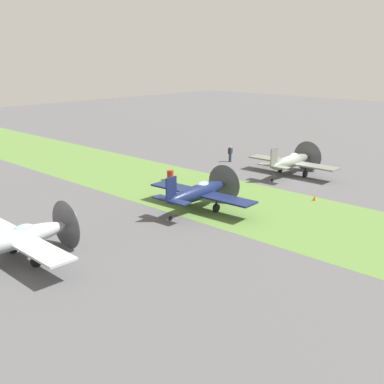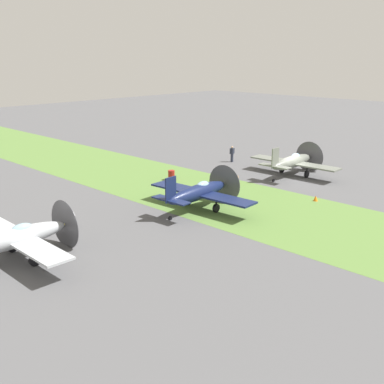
{
  "view_description": "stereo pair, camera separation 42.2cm",
  "coord_description": "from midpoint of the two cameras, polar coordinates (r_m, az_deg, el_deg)",
  "views": [
    {
      "loc": [
        22.75,
        -38.19,
        11.17
      ],
      "look_at": [
        -0.57,
        -13.36,
        1.28
      ],
      "focal_mm": 44.43,
      "sensor_mm": 36.0,
      "label": 1
    },
    {
      "loc": [
        23.06,
        -37.9,
        11.17
      ],
      "look_at": [
        -0.57,
        -13.36,
        1.28
      ],
      "focal_mm": 44.43,
      "sensor_mm": 36.0,
      "label": 2
    }
  ],
  "objects": [
    {
      "name": "airplane_wingman",
      "position": [
        35.18,
        1.21,
        -0.01
      ],
      "size": [
        9.1,
        7.2,
        3.24
      ],
      "rotation": [
        0.0,
        0.0,
        0.05
      ],
      "color": "#141E47",
      "rests_on": "ground"
    },
    {
      "name": "supply_crate",
      "position": [
        42.76,
        5.29,
        1.43
      ],
      "size": [
        1.27,
        1.27,
        0.64
      ],
      "primitive_type": "cube",
      "rotation": [
        0.0,
        0.0,
        0.72
      ],
      "color": "olive",
      "rests_on": "ground"
    },
    {
      "name": "grass_verge",
      "position": [
        38.03,
        4.65,
        -0.93
      ],
      "size": [
        120.0,
        11.0,
        0.01
      ],
      "primitive_type": "cube",
      "color": "#567A38",
      "rests_on": "ground"
    },
    {
      "name": "ground_crew_chief",
      "position": [
        51.41,
        5.07,
        4.62
      ],
      "size": [
        0.38,
        0.62,
        1.73
      ],
      "rotation": [
        0.0,
        0.0,
        4.49
      ],
      "color": "#2D3342",
      "rests_on": "ground"
    },
    {
      "name": "airplane_lead",
      "position": [
        46.21,
        12.27,
        3.57
      ],
      "size": [
        9.11,
        7.24,
        3.26
      ],
      "rotation": [
        0.0,
        0.0,
        0.02
      ],
      "color": "slate",
      "rests_on": "ground"
    },
    {
      "name": "fuel_drum",
      "position": [
        43.85,
        -2.21,
        2.03
      ],
      "size": [
        0.6,
        0.6,
        0.9
      ],
      "primitive_type": "cylinder",
      "color": "maroon",
      "rests_on": "ground"
    },
    {
      "name": "ground_plane",
      "position": [
        45.79,
        12.47,
        1.69
      ],
      "size": [
        160.0,
        160.0,
        0.0
      ],
      "primitive_type": "plane",
      "color": "#515154"
    },
    {
      "name": "airplane_trail",
      "position": [
        28.21,
        -20.0,
        -5.2
      ],
      "size": [
        9.01,
        7.17,
        3.23
      ],
      "rotation": [
        0.0,
        0.0,
        -0.01
      ],
      "color": "#B2B7BC",
      "rests_on": "ground"
    },
    {
      "name": "runway_marker_cone",
      "position": [
        38.87,
        14.92,
        -0.73
      ],
      "size": [
        0.36,
        0.36,
        0.44
      ],
      "primitive_type": "cone",
      "color": "orange",
      "rests_on": "ground"
    }
  ]
}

